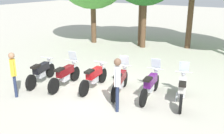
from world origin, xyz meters
TOP-DOWN VIEW (x-y plane):
  - ground_plane at (0.00, 0.00)m, footprint 80.00×80.00m
  - motorcycle_0 at (-2.84, -0.65)m, footprint 0.82×2.13m
  - motorcycle_1 at (-1.71, -0.40)m, footprint 0.62×2.18m
  - motorcycle_2 at (-0.57, 0.05)m, footprint 0.62×2.18m
  - motorcycle_3 at (0.55, 0.22)m, footprint 0.82×2.13m
  - motorcycle_4 at (1.69, 0.51)m, footprint 0.62×2.18m
  - motorcycle_5 at (2.82, 0.72)m, footprint 0.81×2.13m
  - person_0 at (-2.64, -2.15)m, footprint 0.37×0.32m
  - person_1 at (1.19, -1.05)m, footprint 0.33×0.39m

SIDE VIEW (x-z plane):
  - ground_plane at x=0.00m, z-range 0.00..0.00m
  - motorcycle_0 at x=-2.84m, z-range 0.01..1.00m
  - motorcycle_2 at x=-0.57m, z-range 0.01..1.00m
  - motorcycle_1 at x=-1.71m, z-range -0.17..1.20m
  - motorcycle_3 at x=0.55m, z-range -0.17..1.20m
  - motorcycle_4 at x=1.69m, z-range -0.17..1.20m
  - motorcycle_5 at x=2.82m, z-range -0.17..1.20m
  - person_0 at x=-2.64m, z-range 0.15..1.87m
  - person_1 at x=1.19m, z-range 0.18..2.01m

